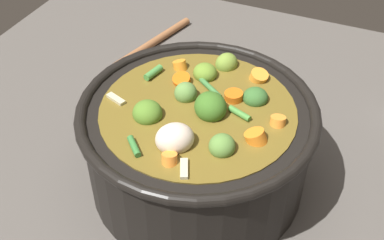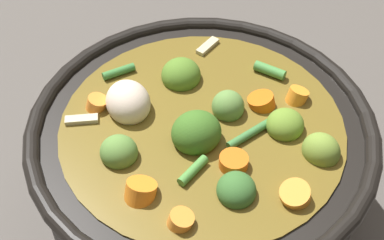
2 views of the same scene
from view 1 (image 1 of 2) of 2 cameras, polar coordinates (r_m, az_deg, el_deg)
ground_plane at (r=0.76m, az=0.60°, el=-6.74°), size 1.10×1.10×0.00m
cooking_pot at (r=0.70m, az=0.65°, el=-2.58°), size 0.33×0.33×0.17m
wooden_spoon at (r=1.01m, az=-1.74°, el=7.78°), size 0.22×0.19×0.02m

